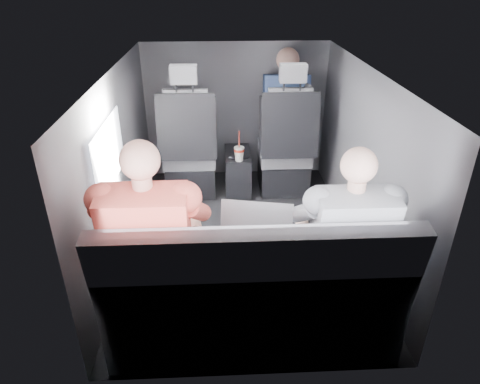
{
  "coord_description": "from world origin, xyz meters",
  "views": [
    {
      "loc": [
        -0.17,
        -2.89,
        1.97
      ],
      "look_at": [
        -0.02,
        -0.05,
        0.47
      ],
      "focal_mm": 32.0,
      "sensor_mm": 36.0,
      "label": 1
    }
  ],
  "objects_px": {
    "front_seat_left": "(190,155)",
    "passenger_front_right": "(285,108)",
    "rear_bench": "(253,301)",
    "laptop_silver": "(254,228)",
    "laptop_black": "(334,228)",
    "soda_cup": "(239,153)",
    "laptop_white": "(151,225)",
    "center_console": "(238,172)",
    "passenger_rear_right": "(341,242)",
    "front_seat_right": "(285,153)",
    "passenger_rear_left": "(154,244)"
  },
  "relations": [
    {
      "from": "rear_bench",
      "to": "laptop_silver",
      "type": "relative_size",
      "value": 3.67
    },
    {
      "from": "laptop_white",
      "to": "laptop_black",
      "type": "height_order",
      "value": "laptop_white"
    },
    {
      "from": "laptop_white",
      "to": "passenger_rear_right",
      "type": "bearing_deg",
      "value": -11.32
    },
    {
      "from": "front_seat_right",
      "to": "laptop_black",
      "type": "distance_m",
      "value": 1.69
    },
    {
      "from": "center_console",
      "to": "rear_bench",
      "type": "distance_m",
      "value": 1.94
    },
    {
      "from": "soda_cup",
      "to": "passenger_rear_right",
      "type": "height_order",
      "value": "passenger_rear_right"
    },
    {
      "from": "rear_bench",
      "to": "center_console",
      "type": "bearing_deg",
      "value": 90.0
    },
    {
      "from": "passenger_rear_left",
      "to": "passenger_rear_right",
      "type": "bearing_deg",
      "value": 0.05
    },
    {
      "from": "rear_bench",
      "to": "passenger_front_right",
      "type": "xyz_separation_m",
      "value": [
        0.47,
        2.16,
        0.45
      ]
    },
    {
      "from": "laptop_black",
      "to": "soda_cup",
      "type": "bearing_deg",
      "value": 107.25
    },
    {
      "from": "front_seat_left",
      "to": "laptop_black",
      "type": "distance_m",
      "value": 1.93
    },
    {
      "from": "laptop_silver",
      "to": "center_console",
      "type": "bearing_deg",
      "value": 90.67
    },
    {
      "from": "front_seat_right",
      "to": "laptop_black",
      "type": "height_order",
      "value": "front_seat_right"
    },
    {
      "from": "center_console",
      "to": "rear_bench",
      "type": "height_order",
      "value": "rear_bench"
    },
    {
      "from": "front_seat_right",
      "to": "laptop_black",
      "type": "bearing_deg",
      "value": -89.01
    },
    {
      "from": "front_seat_left",
      "to": "soda_cup",
      "type": "bearing_deg",
      "value": -18.05
    },
    {
      "from": "laptop_white",
      "to": "front_seat_left",
      "type": "bearing_deg",
      "value": 85.42
    },
    {
      "from": "soda_cup",
      "to": "passenger_rear_left",
      "type": "xyz_separation_m",
      "value": [
        -0.54,
        -1.66,
        0.18
      ]
    },
    {
      "from": "soda_cup",
      "to": "passenger_front_right",
      "type": "height_order",
      "value": "passenger_front_right"
    },
    {
      "from": "front_seat_left",
      "to": "rear_bench",
      "type": "xyz_separation_m",
      "value": [
        0.45,
        -1.9,
        -0.09
      ]
    },
    {
      "from": "front_seat_left",
      "to": "rear_bench",
      "type": "distance_m",
      "value": 1.96
    },
    {
      "from": "front_seat_right",
      "to": "passenger_rear_left",
      "type": "bearing_deg",
      "value": -118.57
    },
    {
      "from": "front_seat_right",
      "to": "passenger_rear_right",
      "type": "distance_m",
      "value": 1.82
    },
    {
      "from": "laptop_white",
      "to": "passenger_front_right",
      "type": "xyz_separation_m",
      "value": [
        1.05,
        1.85,
        0.12
      ]
    },
    {
      "from": "center_console",
      "to": "laptop_white",
      "type": "height_order",
      "value": "laptop_white"
    },
    {
      "from": "front_seat_right",
      "to": "passenger_front_right",
      "type": "relative_size",
      "value": 1.41
    },
    {
      "from": "front_seat_left",
      "to": "front_seat_right",
      "type": "distance_m",
      "value": 0.9
    },
    {
      "from": "front_seat_left",
      "to": "laptop_silver",
      "type": "height_order",
      "value": "front_seat_left"
    },
    {
      "from": "passenger_front_right",
      "to": "front_seat_right",
      "type": "bearing_deg",
      "value": -94.76
    },
    {
      "from": "soda_cup",
      "to": "passenger_rear_right",
      "type": "distance_m",
      "value": 1.73
    },
    {
      "from": "soda_cup",
      "to": "passenger_rear_right",
      "type": "xyz_separation_m",
      "value": [
        0.48,
        -1.66,
        0.16
      ]
    },
    {
      "from": "front_seat_left",
      "to": "center_console",
      "type": "bearing_deg",
      "value": 5.07
    },
    {
      "from": "center_console",
      "to": "laptop_silver",
      "type": "xyz_separation_m",
      "value": [
        0.02,
        -1.7,
        0.44
      ]
    },
    {
      "from": "laptop_silver",
      "to": "passenger_rear_left",
      "type": "height_order",
      "value": "passenger_rear_left"
    },
    {
      "from": "front_seat_right",
      "to": "center_console",
      "type": "relative_size",
      "value": 2.64
    },
    {
      "from": "front_seat_left",
      "to": "laptop_white",
      "type": "height_order",
      "value": "front_seat_left"
    },
    {
      "from": "laptop_black",
      "to": "passenger_rear_left",
      "type": "relative_size",
      "value": 0.34
    },
    {
      "from": "laptop_white",
      "to": "passenger_rear_left",
      "type": "distance_m",
      "value": 0.22
    },
    {
      "from": "soda_cup",
      "to": "laptop_silver",
      "type": "xyz_separation_m",
      "value": [
        0.01,
        -1.52,
        0.17
      ]
    },
    {
      "from": "soda_cup",
      "to": "laptop_white",
      "type": "height_order",
      "value": "laptop_white"
    },
    {
      "from": "passenger_front_right",
      "to": "passenger_rear_left",
      "type": "bearing_deg",
      "value": -115.97
    },
    {
      "from": "front_seat_right",
      "to": "laptop_black",
      "type": "xyz_separation_m",
      "value": [
        0.03,
        -1.67,
        0.23
      ]
    },
    {
      "from": "passenger_rear_left",
      "to": "passenger_front_right",
      "type": "bearing_deg",
      "value": 64.03
    },
    {
      "from": "laptop_silver",
      "to": "passenger_rear_right",
      "type": "height_order",
      "value": "passenger_rear_right"
    },
    {
      "from": "soda_cup",
      "to": "front_seat_left",
      "type": "bearing_deg",
      "value": 161.95
    },
    {
      "from": "laptop_white",
      "to": "center_console",
      "type": "bearing_deg",
      "value": 70.52
    },
    {
      "from": "front_seat_left",
      "to": "rear_bench",
      "type": "relative_size",
      "value": 0.79
    },
    {
      "from": "passenger_rear_left",
      "to": "passenger_rear_right",
      "type": "relative_size",
      "value": 1.05
    },
    {
      "from": "passenger_rear_left",
      "to": "passenger_front_right",
      "type": "distance_m",
      "value": 2.3
    },
    {
      "from": "front_seat_left",
      "to": "passenger_front_right",
      "type": "relative_size",
      "value": 1.41
    }
  ]
}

